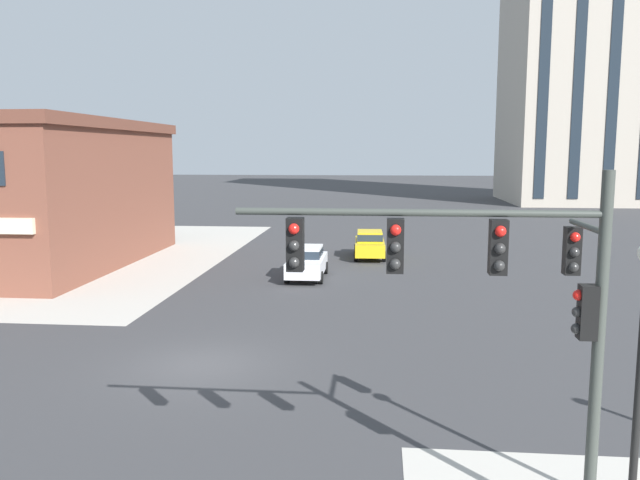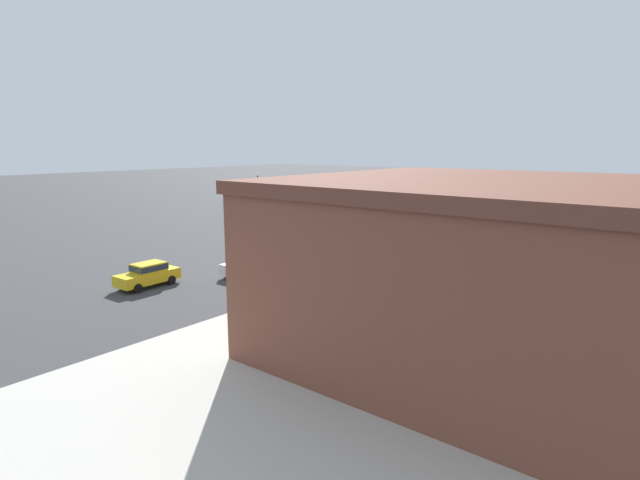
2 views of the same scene
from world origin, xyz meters
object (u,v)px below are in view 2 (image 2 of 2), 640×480
object	(u,v)px
bollard_sphere_curb_f	(275,218)
street_lamp_corner_far	(258,191)
street_lamp_corner_near	(332,203)
bollard_sphere_curb_a	(329,225)
bollard_sphere_curb_b	(318,224)
bench_mid_block	(299,219)
car_main_southbound_near	(249,263)
pedestrian_at_curb	(296,210)
car_main_northbound_far	(460,221)
bollard_sphere_curb_d	(299,221)
bench_near_signal	(318,221)
pedestrian_near_bench	(329,213)
bollard_sphere_curb_e	(285,220)
car_main_southbound_far	(593,261)
bollard_sphere_curb_c	(309,223)
car_main_northbound_near	(148,274)
street_lamp_mid_sidewalk	(297,199)
traffic_signal_main	(350,196)

from	to	relation	value
bollard_sphere_curb_f	street_lamp_corner_far	world-z (taller)	street_lamp_corner_far
bollard_sphere_curb_f	street_lamp_corner_near	size ratio (longest dim) A/B	0.13
bollard_sphere_curb_a	bollard_sphere_curb_b	distance (m)	1.57
bench_mid_block	car_main_southbound_near	bearing A→B (deg)	123.65
bollard_sphere_curb_b	pedestrian_at_curb	size ratio (longest dim) A/B	0.40
bollard_sphere_curb_f	car_main_southbound_near	size ratio (longest dim) A/B	0.15
bollard_sphere_curb_a	bollard_sphere_curb_f	bearing A→B (deg)	-0.10
car_main_northbound_far	car_main_southbound_near	size ratio (longest dim) A/B	1.00
bollard_sphere_curb_d	bench_mid_block	xyz separation A→B (m)	(1.52, -1.72, -0.01)
bench_near_signal	pedestrian_near_bench	size ratio (longest dim) A/B	1.10
car_main_northbound_far	pedestrian_at_curb	bearing A→B (deg)	11.51
pedestrian_at_curb	street_lamp_corner_near	xyz separation A→B (m)	(-10.50, 5.43, 2.20)
bollard_sphere_curb_e	car_main_southbound_far	bearing A→B (deg)	173.77
bench_mid_block	pedestrian_at_curb	xyz separation A→B (m)	(3.19, -3.03, 0.63)
bollard_sphere_curb_a	car_main_northbound_far	xyz separation A→B (m)	(-12.56, -9.46, 0.58)
bollard_sphere_curb_c	street_lamp_corner_far	distance (m)	9.29
pedestrian_at_curb	car_main_northbound_near	bearing A→B (deg)	115.27
street_lamp_mid_sidewalk	street_lamp_corner_far	xyz separation A→B (m)	(7.14, -0.15, 0.55)
street_lamp_mid_sidewalk	car_main_southbound_far	size ratio (longest dim) A/B	1.17
bollard_sphere_curb_b	bollard_sphere_curb_e	bearing A→B (deg)	-0.67
bench_near_signal	bollard_sphere_curb_b	bearing A→B (deg)	130.26
bollard_sphere_curb_d	street_lamp_corner_near	xyz separation A→B (m)	(-5.79, 0.68, 2.82)
traffic_signal_main	car_main_northbound_far	bearing A→B (deg)	-134.78
traffic_signal_main	bollard_sphere_curb_c	bearing A→B (deg)	-0.26
bollard_sphere_curb_d	street_lamp_corner_far	xyz separation A→B (m)	(6.78, 0.51, 3.47)
bollard_sphere_curb_f	street_lamp_corner_far	bearing A→B (deg)	7.16
pedestrian_at_curb	car_main_southbound_far	size ratio (longest dim) A/B	0.38
pedestrian_near_bench	bollard_sphere_curb_a	bearing A→B (deg)	128.00
bollard_sphere_curb_c	street_lamp_corner_near	bearing A→B (deg)	172.69
bollard_sphere_curb_d	bollard_sphere_curb_f	bearing A→B (deg)	2.37
bench_near_signal	car_main_southbound_far	world-z (taller)	car_main_southbound_far
bollard_sphere_curb_a	street_lamp_mid_sidewalk	size ratio (longest dim) A/B	0.13
bench_mid_block	bench_near_signal	bearing A→B (deg)	178.02
bollard_sphere_curb_a	bollard_sphere_curb_d	xyz separation A→B (m)	(4.96, -0.18, 0.00)
bollard_sphere_curb_e	bollard_sphere_curb_d	bearing A→B (deg)	-175.94
bollard_sphere_curb_c	bench_mid_block	size ratio (longest dim) A/B	0.36
bollard_sphere_curb_e	street_lamp_mid_sidewalk	xyz separation A→B (m)	(-2.58, 0.50, 2.92)
car_main_northbound_near	car_main_northbound_far	world-z (taller)	same
bench_near_signal	bench_mid_block	xyz separation A→B (m)	(3.37, -0.12, 0.00)
traffic_signal_main	bollard_sphere_curb_a	size ratio (longest dim) A/B	9.31
bollard_sphere_curb_e	car_main_northbound_near	bearing A→B (deg)	114.97
street_lamp_corner_far	street_lamp_mid_sidewalk	bearing A→B (deg)	178.83
traffic_signal_main	bench_near_signal	world-z (taller)	traffic_signal_main
bollard_sphere_curb_a	street_lamp_corner_near	xyz separation A→B (m)	(-0.83, 0.50, 2.82)
bollard_sphere_curb_d	car_main_southbound_far	world-z (taller)	car_main_southbound_far
street_lamp_corner_near	car_main_northbound_far	xyz separation A→B (m)	(-11.74, -9.96, -2.23)
bollard_sphere_curb_b	street_lamp_corner_far	distance (m)	10.75
bench_mid_block	street_lamp_mid_sidewalk	world-z (taller)	street_lamp_mid_sidewalk
bollard_sphere_curb_d	pedestrian_at_curb	xyz separation A→B (m)	(4.71, -4.75, 0.62)
bench_near_signal	street_lamp_corner_near	xyz separation A→B (m)	(-3.94, 2.29, 2.83)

